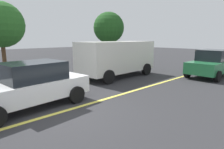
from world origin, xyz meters
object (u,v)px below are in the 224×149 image
object	(u,v)px
car_white_crossing	(30,85)
car_green_mid_road	(212,63)
tree_left_verge	(109,28)
white_van	(117,57)
tree_centre_verge	(1,25)

from	to	relation	value
car_white_crossing	car_green_mid_road	distance (m)	10.68
car_white_crossing	tree_left_verge	size ratio (longest dim) A/B	0.89
car_white_crossing	white_van	bearing A→B (deg)	15.75
car_white_crossing	tree_centre_verge	size ratio (longest dim) A/B	0.92
car_green_mid_road	tree_centre_verge	size ratio (longest dim) A/B	0.86
car_white_crossing	tree_left_verge	bearing A→B (deg)	33.94
car_white_crossing	tree_left_verge	world-z (taller)	tree_left_verge
tree_left_verge	tree_centre_verge	bearing A→B (deg)	-178.86
car_green_mid_road	tree_centre_verge	world-z (taller)	tree_centre_verge
white_van	car_white_crossing	bearing A→B (deg)	-164.25
car_white_crossing	tree_left_verge	distance (m)	12.43
car_white_crossing	tree_centre_verge	xyz separation A→B (m)	(0.99, 6.61, 2.40)
tree_left_verge	car_green_mid_road	bearing A→B (deg)	-88.07
car_white_crossing	car_green_mid_road	bearing A→B (deg)	-12.96
white_van	car_green_mid_road	distance (m)	6.00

